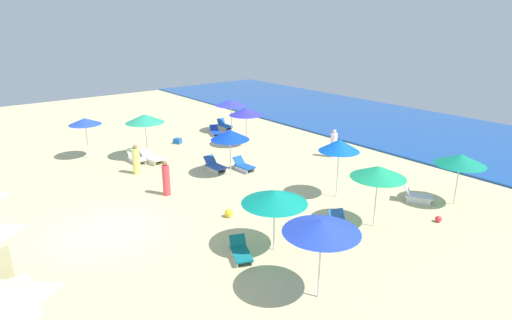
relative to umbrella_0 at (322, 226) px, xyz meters
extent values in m
plane|color=beige|center=(-7.89, -3.48, -2.32)|extent=(60.00, 60.00, 0.00)
cube|color=#174899|center=(-7.89, 19.98, -2.26)|extent=(60.00, 13.09, 0.12)
cylinder|color=silver|center=(0.00, 0.00, -1.25)|extent=(0.05, 0.05, 2.13)
cone|color=#203EB6|center=(0.00, 0.00, 0.00)|extent=(2.22, 2.22, 0.38)
cylinder|color=silver|center=(-2.85, 0.73, -1.41)|extent=(0.05, 0.05, 1.81)
cone|color=#0B8974|center=(-2.85, 0.73, -0.28)|extent=(2.29, 2.29, 0.47)
cube|color=silver|center=(-3.16, -0.78, -2.23)|extent=(0.97, 0.44, 0.18)
cube|color=silver|center=(-2.97, -0.32, -2.23)|extent=(0.97, 0.44, 0.18)
cube|color=#0F6A73|center=(-3.07, -0.55, -2.11)|extent=(1.28, 0.99, 0.06)
cube|color=#0F6A73|center=(-3.55, -0.34, -1.91)|extent=(0.51, 0.64, 0.42)
cylinder|color=silver|center=(-17.49, -0.98, -1.31)|extent=(0.05, 0.05, 2.02)
cone|color=#2444B2|center=(-17.49, -0.98, -0.11)|extent=(1.82, 1.82, 0.38)
cylinder|color=silver|center=(-17.27, 9.07, -1.35)|extent=(0.05, 0.05, 1.93)
cone|color=#3338DA|center=(-17.27, 9.07, -0.18)|extent=(2.23, 2.23, 0.41)
cube|color=silver|center=(-17.32, 7.43, -2.22)|extent=(1.04, 0.42, 0.19)
cube|color=silver|center=(-17.14, 7.91, -2.22)|extent=(1.04, 0.42, 0.19)
cube|color=#163BAA|center=(-17.23, 7.67, -2.10)|extent=(1.35, 0.99, 0.06)
cube|color=#163BAA|center=(-17.75, 7.86, -1.91)|extent=(0.52, 0.66, 0.41)
cube|color=silver|center=(-18.38, 8.99, -2.23)|extent=(1.11, 0.07, 0.18)
cube|color=silver|center=(-18.37, 9.54, -2.23)|extent=(1.11, 0.07, 0.18)
cube|color=blue|center=(-18.38, 9.26, -2.11)|extent=(1.25, 0.67, 0.06)
cube|color=blue|center=(-18.95, 9.28, -1.89)|extent=(0.30, 0.61, 0.47)
cylinder|color=silver|center=(-4.67, 6.04, -1.22)|extent=(0.05, 0.05, 2.20)
cone|color=blue|center=(-4.67, 6.04, 0.15)|extent=(1.83, 1.83, 0.54)
cylinder|color=silver|center=(-1.81, 5.01, -1.30)|extent=(0.05, 0.05, 2.04)
cone|color=#199A62|center=(-1.81, 5.01, -0.04)|extent=(2.12, 2.12, 0.46)
cube|color=silver|center=(-2.11, 3.19, -2.19)|extent=(1.07, 0.42, 0.25)
cube|color=silver|center=(-1.91, 3.73, -2.19)|extent=(1.07, 0.42, 0.25)
cube|color=#2759A4|center=(-2.01, 3.46, -2.04)|extent=(1.40, 1.06, 0.06)
cube|color=#2759A4|center=(-2.55, 3.66, -1.79)|extent=(0.57, 0.73, 0.53)
cylinder|color=silver|center=(-0.90, 9.50, -1.39)|extent=(0.05, 0.05, 1.85)
cone|color=#108262|center=(-0.90, 9.50, -0.23)|extent=(2.12, 2.12, 0.47)
cube|color=silver|center=(-1.86, 8.26, -2.19)|extent=(0.89, 0.55, 0.25)
cube|color=silver|center=(-2.13, 8.71, -2.19)|extent=(0.89, 0.55, 0.25)
cube|color=silver|center=(-1.99, 8.49, -2.04)|extent=(1.28, 1.11, 0.06)
cube|color=silver|center=(-2.43, 8.23, -1.79)|extent=(0.60, 0.68, 0.52)
cylinder|color=silver|center=(-9.99, 3.87, -1.35)|extent=(0.05, 0.05, 1.94)
cone|color=#0D39DD|center=(-9.99, 3.87, -0.12)|extent=(1.98, 1.98, 0.52)
cube|color=silver|center=(-11.05, 3.38, -2.21)|extent=(1.06, 0.09, 0.21)
cube|color=silver|center=(-11.08, 3.94, -2.21)|extent=(1.06, 0.09, 0.21)
cube|color=#2D58AA|center=(-11.06, 3.66, -2.08)|extent=(1.21, 0.72, 0.06)
cube|color=#2D58AA|center=(-11.60, 3.63, -1.85)|extent=(0.43, 0.65, 0.49)
cube|color=silver|center=(-10.05, 4.59, -2.20)|extent=(1.00, 0.11, 0.24)
cube|color=silver|center=(-10.08, 5.11, -2.20)|extent=(1.00, 0.11, 0.24)
cube|color=#1850AF|center=(-10.06, 4.85, -2.05)|extent=(1.15, 0.68, 0.06)
cube|color=#1850AF|center=(-10.57, 4.82, -1.85)|extent=(0.43, 0.61, 0.43)
cylinder|color=silver|center=(-13.75, 7.73, -1.30)|extent=(0.05, 0.05, 2.03)
cone|color=#3330BE|center=(-13.75, 7.73, -0.06)|extent=(2.13, 2.13, 0.46)
cylinder|color=silver|center=(-15.37, 1.71, -1.25)|extent=(0.05, 0.05, 2.13)
cone|color=#279A74|center=(-15.37, 1.71, 0.06)|extent=(2.19, 2.19, 0.49)
cube|color=silver|center=(-14.31, 1.29, -2.19)|extent=(1.22, 0.25, 0.26)
cube|color=silver|center=(-14.41, 1.86, -2.19)|extent=(1.22, 0.25, 0.26)
cube|color=white|center=(-14.36, 1.57, -2.03)|extent=(1.46, 0.89, 0.06)
cube|color=white|center=(-14.98, 1.47, -1.86)|extent=(0.47, 0.69, 0.38)
cube|color=silver|center=(-14.86, 0.59, -2.20)|extent=(1.05, 0.08, 0.23)
cube|color=silver|center=(-14.88, 1.10, -2.20)|extent=(1.05, 0.08, 0.23)
cube|color=white|center=(-14.87, 0.85, -2.05)|extent=(1.19, 0.65, 0.06)
cube|color=white|center=(-15.41, 0.83, -1.81)|extent=(0.31, 0.58, 0.51)
cylinder|color=white|center=(-8.79, 10.41, -1.60)|extent=(0.53, 0.53, 1.44)
sphere|color=beige|center=(-8.79, 10.41, -0.77)|extent=(0.23, 0.23, 0.23)
cylinder|color=#F4F074|center=(-13.24, 0.14, -1.63)|extent=(0.51, 0.51, 1.37)
sphere|color=#8C6F4D|center=(-13.24, 0.14, -0.84)|extent=(0.23, 0.23, 0.23)
cylinder|color=#F23F49|center=(-9.70, 0.06, -1.60)|extent=(0.46, 0.46, 1.44)
sphere|color=#8C603F|center=(-9.70, 0.06, -0.79)|extent=(0.22, 0.22, 0.22)
cube|color=#1C5CAD|center=(-17.00, 4.55, -2.15)|extent=(0.60, 0.57, 0.35)
sphere|color=yellow|center=(-6.01, 0.97, -2.15)|extent=(0.34, 0.34, 0.34)
sphere|color=#F0303F|center=(-0.40, 7.34, -2.19)|extent=(0.26, 0.26, 0.26)
camera|label=1|loc=(7.24, -8.04, 5.49)|focal=29.96mm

